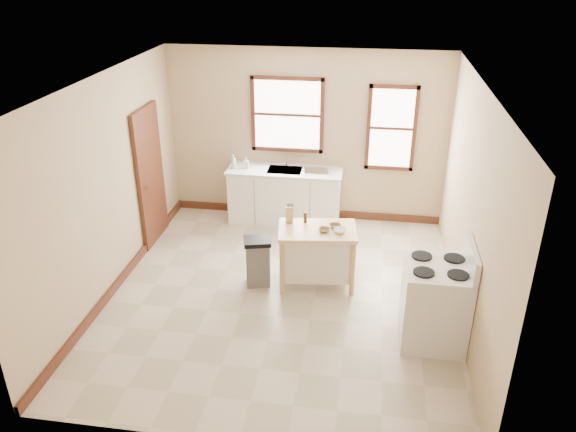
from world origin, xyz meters
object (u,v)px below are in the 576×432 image
object	(u,v)px
trash_bin	(258,262)
gas_stove	(436,293)
bowl_b	(335,226)
dish_rack	(318,168)
kitchen_island	(317,257)
knife_block	(289,215)
bowl_c	(340,231)
soap_bottle_a	(234,161)
soap_bottle_b	(246,163)
bowl_a	(324,230)
pepper_grinder	(305,218)

from	to	relation	value
trash_bin	gas_stove	xyz separation A→B (m)	(2.24, -0.85, 0.28)
bowl_b	trash_bin	size ratio (longest dim) A/B	0.23
dish_rack	kitchen_island	xyz separation A→B (m)	(0.19, -1.85, -0.56)
knife_block	bowl_c	world-z (taller)	knife_block
soap_bottle_a	soap_bottle_b	size ratio (longest dim) A/B	1.28
bowl_c	gas_stove	distance (m)	1.50
dish_rack	bowl_a	world-z (taller)	dish_rack
soap_bottle_a	knife_block	distance (m)	2.02
knife_block	kitchen_island	bearing A→B (deg)	-32.10
gas_stove	soap_bottle_a	bearing A→B (deg)	137.32
knife_block	pepper_grinder	xyz separation A→B (m)	(0.21, 0.01, -0.03)
bowl_b	soap_bottle_a	bearing A→B (deg)	136.00
pepper_grinder	bowl_a	xyz separation A→B (m)	(0.27, -0.22, -0.06)
dish_rack	bowl_b	distance (m)	1.82
bowl_b	bowl_c	bearing A→B (deg)	-62.65
knife_block	pepper_grinder	distance (m)	0.22
knife_block	gas_stove	distance (m)	2.19
knife_block	pepper_grinder	world-z (taller)	knife_block
kitchen_island	soap_bottle_b	bearing A→B (deg)	119.19
soap_bottle_a	kitchen_island	bearing A→B (deg)	-30.05
trash_bin	bowl_a	bearing A→B (deg)	-10.06
soap_bottle_a	bowl_c	world-z (taller)	soap_bottle_a
dish_rack	trash_bin	size ratio (longest dim) A/B	0.60
bowl_a	trash_bin	xyz separation A→B (m)	(-0.88, -0.07, -0.51)
soap_bottle_a	pepper_grinder	bearing A→B (deg)	-30.86
dish_rack	bowl_b	size ratio (longest dim) A/B	2.64
trash_bin	bowl_b	bearing A→B (deg)	-3.03
knife_block	trash_bin	bearing A→B (deg)	-155.18
soap_bottle_a	trash_bin	xyz separation A→B (m)	(0.77, -1.93, -0.69)
soap_bottle_a	trash_bin	size ratio (longest dim) A/B	0.33
pepper_grinder	gas_stove	distance (m)	2.01
soap_bottle_b	trash_bin	xyz separation A→B (m)	(0.57, -1.96, -0.66)
kitchen_island	soap_bottle_a	bearing A→B (deg)	123.59
soap_bottle_a	gas_stove	distance (m)	4.12
trash_bin	knife_block	bearing A→B (deg)	20.93
knife_block	soap_bottle_b	bearing A→B (deg)	108.90
soap_bottle_a	kitchen_island	distance (m)	2.46
soap_bottle_b	bowl_a	world-z (taller)	soap_bottle_b
soap_bottle_a	bowl_a	size ratio (longest dim) A/B	1.44
soap_bottle_a	gas_stove	size ratio (longest dim) A/B	0.18
soap_bottle_b	pepper_grinder	distance (m)	2.05
pepper_grinder	dish_rack	bearing A→B (deg)	90.42
bowl_a	bowl_b	xyz separation A→B (m)	(0.13, 0.14, 0.00)
gas_stove	dish_rack	bearing A→B (deg)	120.27
knife_block	bowl_c	distance (m)	0.72
soap_bottle_a	kitchen_island	size ratio (longest dim) A/B	0.22
dish_rack	pepper_grinder	distance (m)	1.69
bowl_a	bowl_c	distance (m)	0.20
pepper_grinder	bowl_a	distance (m)	0.35
soap_bottle_a	bowl_b	xyz separation A→B (m)	(1.78, -1.72, -0.18)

